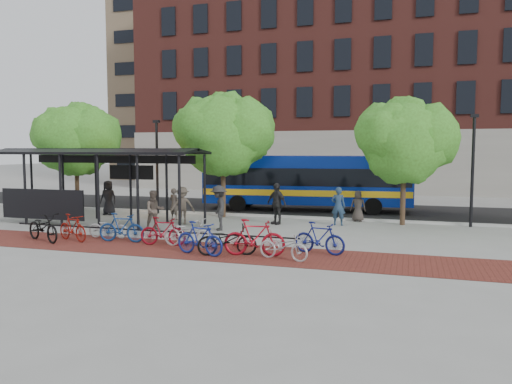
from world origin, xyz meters
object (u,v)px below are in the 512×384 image
(bike_5, at_px, (163,231))
(bike_8, at_px, (227,240))
(tree_a, at_px, (78,137))
(bike_3, at_px, (121,228))
(pedestrian_1, at_px, (174,204))
(tree_b, at_px, (225,131))
(bike_1, at_px, (73,228))
(bike_10, at_px, (283,246))
(tree_c, at_px, (406,138))
(lamp_post_right, at_px, (473,167))
(bike_0, at_px, (43,227))
(pedestrian_0, at_px, (108,198))
(bike_7, at_px, (200,238))
(bus, at_px, (306,179))
(pedestrian_4, at_px, (276,204))
(lamp_post_left, at_px, (157,164))
(bike_2, at_px, (108,227))
(pedestrian_7, at_px, (338,206))
(pedestrian_8, at_px, (154,210))
(bus_shelter, at_px, (94,161))
(pedestrian_6, at_px, (358,206))
(pedestrian_9, at_px, (219,208))
(bike_11, at_px, (319,238))
(bike_6, at_px, (188,233))
(bike_9, at_px, (254,238))
(pedestrian_3, at_px, (182,206))

(bike_5, distance_m, bike_8, 3.00)
(tree_a, xyz_separation_m, bike_3, (7.71, -7.78, -3.68))
(bike_3, xyz_separation_m, pedestrian_1, (-0.80, 6.05, 0.24))
(tree_b, relative_size, bike_1, 3.71)
(bike_5, distance_m, bike_10, 4.94)
(tree_c, xyz_separation_m, lamp_post_right, (2.91, 0.25, -1.31))
(tree_b, distance_m, pedestrian_1, 4.55)
(tree_c, xyz_separation_m, bike_0, (-13.25, -8.56, -3.49))
(tree_a, xyz_separation_m, tree_c, (18.00, -0.00, -0.19))
(tree_a, height_order, pedestrian_0, tree_a)
(bike_5, xyz_separation_m, pedestrian_1, (-2.64, 6.19, 0.27))
(bike_3, xyz_separation_m, bike_5, (1.84, -0.14, -0.03))
(bike_7, bearing_deg, bus, 9.67)
(bike_8, relative_size, pedestrian_1, 1.24)
(tree_b, height_order, pedestrian_4, tree_b)
(bike_3, xyz_separation_m, bike_10, (6.68, -1.14, -0.10))
(lamp_post_left, xyz_separation_m, pedestrian_1, (2.00, -1.97, -1.95))
(bike_2, bearing_deg, tree_b, -22.09)
(bike_1, bearing_deg, pedestrian_7, -32.68)
(pedestrian_0, bearing_deg, bike_5, -50.95)
(bus, distance_m, bike_7, 13.05)
(pedestrian_8, bearing_deg, bike_10, -71.13)
(bike_1, bearing_deg, bike_8, -75.75)
(bus_shelter, bearing_deg, pedestrian_7, 13.72)
(pedestrian_6, bearing_deg, pedestrian_8, 25.67)
(bike_2, bearing_deg, pedestrian_9, -52.59)
(tree_b, height_order, lamp_post_right, tree_b)
(bike_0, xyz_separation_m, bike_11, (10.58, 0.89, -0.01))
(tree_b, xyz_separation_m, bike_10, (5.38, -8.91, -4.00))
(bike_0, bearing_deg, pedestrian_9, -27.84)
(tree_b, relative_size, pedestrian_4, 3.30)
(bike_0, xyz_separation_m, bike_3, (2.96, 0.78, 0.00))
(bike_6, bearing_deg, bike_1, 98.62)
(bike_3, distance_m, bike_5, 1.85)
(bike_0, bearing_deg, bike_1, -44.82)
(lamp_post_left, relative_size, bike_8, 2.57)
(bike_1, bearing_deg, bike_9, -73.65)
(lamp_post_left, distance_m, bike_9, 12.41)
(tree_b, relative_size, bike_3, 3.47)
(bike_0, height_order, pedestrian_3, pedestrian_3)
(bike_8, bearing_deg, bike_11, -90.53)
(tree_b, height_order, pedestrian_3, tree_b)
(bike_3, relative_size, pedestrian_4, 0.95)
(lamp_post_right, relative_size, bike_3, 2.75)
(bike_1, xyz_separation_m, pedestrian_7, (9.27, 7.06, 0.38))
(pedestrian_6, bearing_deg, lamp_post_left, -5.91)
(bike_6, xyz_separation_m, pedestrian_6, (5.25, 8.36, 0.23))
(tree_a, bearing_deg, pedestrian_3, -20.09)
(bike_6, bearing_deg, bike_10, -98.91)
(bike_5, relative_size, pedestrian_4, 0.90)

